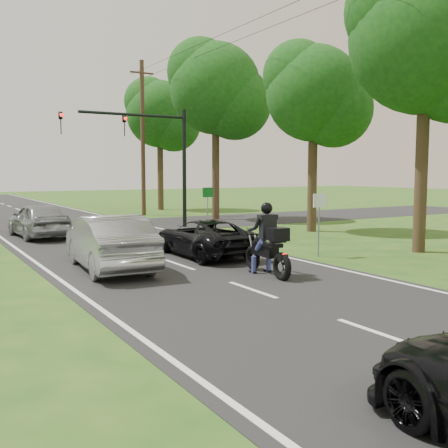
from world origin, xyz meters
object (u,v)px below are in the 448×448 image
(dark_suv, at_px, (205,238))
(sign_green, at_px, (208,199))
(silver_sedan, at_px, (109,242))
(sign_white, at_px, (319,210))
(utility_pole_far, at_px, (143,137))
(silver_suv, at_px, (38,220))
(traffic_signal, at_px, (150,146))
(motorcycle_rider, at_px, (268,247))

(dark_suv, bearing_deg, sign_green, -119.35)
(silver_sedan, xyz_separation_m, sign_white, (6.78, -1.35, 0.79))
(sign_white, bearing_deg, utility_pole_far, 85.49)
(silver_sedan, relative_size, sign_white, 2.28)
(silver_suv, xyz_separation_m, traffic_signal, (5.61, 0.80, 3.36))
(silver_suv, distance_m, utility_pole_far, 12.95)
(dark_suv, bearing_deg, motorcycle_rider, 89.05)
(silver_suv, xyz_separation_m, utility_pole_far, (8.47, 8.80, 4.31))
(dark_suv, height_order, utility_pole_far, utility_pole_far)
(sign_green, bearing_deg, motorcycle_rider, -109.88)
(motorcycle_rider, xyz_separation_m, utility_pole_far, (4.81, 20.72, 4.28))
(utility_pole_far, height_order, sign_green, utility_pole_far)
(motorcycle_rider, xyz_separation_m, sign_white, (3.31, 1.70, 0.79))
(silver_sedan, bearing_deg, silver_suv, -84.30)
(utility_pole_far, relative_size, sign_green, 4.71)
(silver_suv, bearing_deg, traffic_signal, -175.29)
(sign_white, bearing_deg, silver_suv, 124.31)
(utility_pole_far, bearing_deg, sign_green, -96.73)
(silver_sedan, height_order, utility_pole_far, utility_pole_far)
(silver_suv, bearing_deg, motorcycle_rider, 103.69)
(utility_pole_far, bearing_deg, sign_white, -94.51)
(silver_suv, relative_size, traffic_signal, 0.70)
(silver_sedan, bearing_deg, motorcycle_rider, 143.25)
(motorcycle_rider, height_order, silver_sedan, motorcycle_rider)
(motorcycle_rider, relative_size, traffic_signal, 0.37)
(dark_suv, height_order, silver_suv, silver_suv)
(silver_suv, distance_m, sign_white, 12.40)
(dark_suv, height_order, sign_white, sign_white)
(sign_white, xyz_separation_m, sign_green, (0.20, 8.00, 0.00))
(silver_suv, xyz_separation_m, sign_green, (7.17, -2.22, 0.82))
(dark_suv, relative_size, silver_suv, 0.99)
(traffic_signal, xyz_separation_m, sign_green, (1.56, -3.02, -2.54))
(motorcycle_rider, xyz_separation_m, sign_green, (3.51, 9.70, 0.79))
(utility_pole_far, bearing_deg, traffic_signal, -109.68)
(utility_pole_far, relative_size, sign_white, 4.71)
(traffic_signal, bearing_deg, sign_green, -62.62)
(silver_sedan, relative_size, silver_suv, 1.08)
(silver_suv, relative_size, utility_pole_far, 0.45)
(motorcycle_rider, bearing_deg, sign_green, 75.94)
(dark_suv, relative_size, sign_white, 2.10)
(motorcycle_rider, xyz_separation_m, silver_suv, (-3.67, 11.91, -0.03))
(motorcycle_rider, bearing_deg, dark_suv, 94.13)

